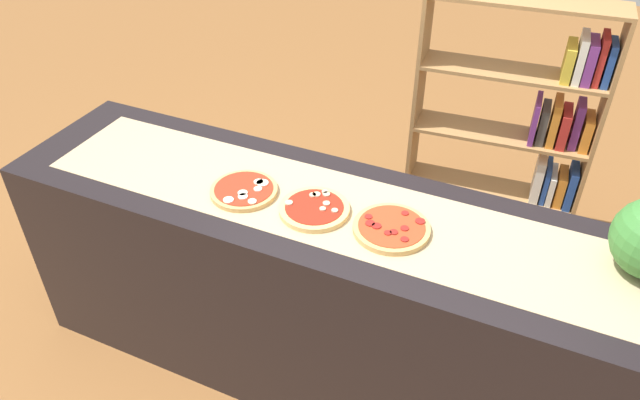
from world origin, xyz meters
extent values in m
plane|color=brown|center=(0.00, 0.00, 0.00)|extent=(12.00, 12.00, 0.00)
cube|color=black|center=(0.00, 0.00, 0.48)|extent=(2.60, 0.67, 0.95)
cube|color=tan|center=(0.00, 0.00, 0.95)|extent=(2.27, 0.46, 0.00)
cylinder|color=tan|center=(-0.30, -0.06, 0.96)|extent=(0.26, 0.26, 0.02)
cylinder|color=red|center=(-0.30, -0.06, 0.97)|extent=(0.23, 0.23, 0.00)
cylinder|color=#EFE5CC|center=(-0.24, -0.04, 0.98)|extent=(0.03, 0.03, 0.00)
cylinder|color=#EFE5CC|center=(-0.27, 0.00, 0.98)|extent=(0.04, 0.04, 0.00)
cylinder|color=#EFE5CC|center=(-0.23, -0.12, 0.98)|extent=(0.03, 0.03, 0.00)
cylinder|color=#EFE5CC|center=(-0.31, -0.15, 0.98)|extent=(0.04, 0.04, 0.00)
cylinder|color=#EFE5CC|center=(-0.25, 0.00, 0.98)|extent=(0.05, 0.05, 0.00)
cylinder|color=#EFE5CC|center=(-0.28, -0.09, 0.98)|extent=(0.04, 0.04, 0.00)
cylinder|color=#EFE5CC|center=(-0.27, -0.11, 0.98)|extent=(0.04, 0.04, 0.00)
cylinder|color=#DBB26B|center=(0.00, -0.05, 0.96)|extent=(0.27, 0.27, 0.02)
cylinder|color=#AD2314|center=(0.00, -0.05, 0.98)|extent=(0.22, 0.22, 0.00)
cylinder|color=#C6B28E|center=(0.00, 0.04, 0.98)|extent=(0.02, 0.02, 0.01)
cylinder|color=#C6B28E|center=(-0.03, 0.01, 0.98)|extent=(0.03, 0.03, 0.01)
cylinder|color=#C6B28E|center=(0.08, -0.05, 0.98)|extent=(0.03, 0.03, 0.01)
cylinder|color=#C6B28E|center=(0.04, -0.02, 0.98)|extent=(0.03, 0.03, 0.01)
cylinder|color=#C6B28E|center=(0.04, -0.06, 0.98)|extent=(0.02, 0.02, 0.01)
cylinder|color=#C6B28E|center=(-0.02, 0.02, 0.98)|extent=(0.03, 0.03, 0.01)
cylinder|color=#C6B28E|center=(-0.09, -0.07, 0.98)|extent=(0.03, 0.03, 0.01)
cylinder|color=#C6B28E|center=(0.01, 0.03, 0.98)|extent=(0.03, 0.03, 0.01)
cylinder|color=tan|center=(0.30, -0.04, 0.96)|extent=(0.28, 0.28, 0.02)
cylinder|color=red|center=(0.30, -0.04, 0.98)|extent=(0.24, 0.24, 0.00)
cylinder|color=maroon|center=(0.21, -0.03, 0.98)|extent=(0.03, 0.03, 0.00)
cylinder|color=maroon|center=(0.32, -0.07, 0.98)|extent=(0.03, 0.03, 0.00)
cylinder|color=maroon|center=(0.39, 0.02, 0.98)|extent=(0.04, 0.04, 0.00)
cylinder|color=maroon|center=(0.37, -0.09, 0.98)|extent=(0.03, 0.03, 0.00)
cylinder|color=maroon|center=(0.32, 0.05, 0.98)|extent=(0.03, 0.03, 0.00)
cylinder|color=maroon|center=(0.23, -0.06, 0.98)|extent=(0.04, 0.04, 0.00)
cylinder|color=maroon|center=(0.35, -0.04, 0.98)|extent=(0.03, 0.03, 0.00)
cylinder|color=maroon|center=(0.30, -0.09, 0.98)|extent=(0.03, 0.03, 0.00)
cylinder|color=maroon|center=(0.25, -0.07, 0.98)|extent=(0.03, 0.03, 0.00)
cube|color=#A87A47|center=(0.93, 1.27, 0.71)|extent=(0.04, 0.23, 1.43)
cube|color=#A87A47|center=(0.03, 1.20, 0.71)|extent=(0.04, 0.23, 1.43)
cube|color=#A87A47|center=(0.48, 1.23, 0.01)|extent=(0.89, 0.30, 0.02)
cube|color=orange|center=(0.89, 1.27, 0.13)|extent=(0.05, 0.15, 0.22)
cube|color=gold|center=(0.85, 1.26, 0.14)|extent=(0.05, 0.14, 0.24)
cube|color=#234799|center=(0.80, 1.26, 0.10)|extent=(0.04, 0.14, 0.17)
cube|color=gold|center=(0.76, 1.26, 0.12)|extent=(0.05, 0.13, 0.21)
cube|color=#A87A47|center=(0.48, 1.23, 0.36)|extent=(0.89, 0.30, 0.02)
cube|color=#234799|center=(0.89, 1.27, 0.48)|extent=(0.05, 0.19, 0.23)
cube|color=orange|center=(0.84, 1.26, 0.46)|extent=(0.06, 0.17, 0.18)
cube|color=silver|center=(0.80, 1.26, 0.46)|extent=(0.04, 0.18, 0.18)
cube|color=#234799|center=(0.76, 1.26, 0.48)|extent=(0.04, 0.17, 0.22)
cube|color=silver|center=(0.72, 1.25, 0.50)|extent=(0.06, 0.18, 0.25)
cube|color=#A87A47|center=(0.48, 1.23, 0.71)|extent=(0.89, 0.30, 0.02)
cube|color=orange|center=(0.89, 1.27, 0.81)|extent=(0.06, 0.17, 0.17)
cube|color=#753384|center=(0.83, 1.26, 0.84)|extent=(0.05, 0.14, 0.24)
cube|color=#B22823|center=(0.78, 1.26, 0.82)|extent=(0.06, 0.19, 0.19)
cube|color=orange|center=(0.73, 1.25, 0.84)|extent=(0.05, 0.18, 0.23)
cube|color=#47423D|center=(0.68, 1.25, 0.82)|extent=(0.05, 0.17, 0.19)
cube|color=#753384|center=(0.64, 1.25, 0.84)|extent=(0.04, 0.20, 0.22)
cube|color=#A87A47|center=(0.48, 1.23, 1.07)|extent=(0.89, 0.30, 0.02)
cube|color=#234799|center=(0.89, 1.27, 1.18)|extent=(0.04, 0.16, 0.21)
cube|color=#B22823|center=(0.85, 1.26, 1.19)|extent=(0.04, 0.16, 0.23)
cube|color=#753384|center=(0.81, 1.26, 1.18)|extent=(0.06, 0.18, 0.20)
cube|color=silver|center=(0.77, 1.26, 1.19)|extent=(0.05, 0.19, 0.22)
cube|color=gold|center=(0.72, 1.25, 1.16)|extent=(0.06, 0.19, 0.17)
cube|color=#A87A47|center=(0.48, 1.23, 1.42)|extent=(0.89, 0.30, 0.02)
camera|label=1|loc=(0.76, -1.66, 2.35)|focal=33.88mm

